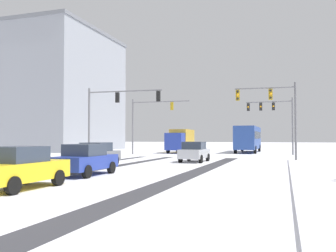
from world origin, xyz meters
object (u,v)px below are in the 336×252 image
Objects in this scene: car_silver_lead at (194,152)px; car_blue_third at (86,159)px; office_building_far_left_block at (44,92)px; traffic_signal_far_right at (273,113)px; box_truck_delivery at (181,140)px; traffic_signal_far_left at (148,116)px; car_grey_second at (97,154)px; car_yellow_cab_fourth at (19,167)px; traffic_signal_near_left at (114,107)px; traffic_signal_near_right at (274,106)px; bus_oncoming at (248,137)px.

car_silver_lead is 1.00× the size of car_blue_third.
office_building_far_left_block is at bearing 145.65° from car_silver_lead.
traffic_signal_far_right reaches higher than box_truck_delivery.
traffic_signal_far_left is 14.17m from car_silver_lead.
car_grey_second and car_yellow_cab_fourth have the same top height.
traffic_signal_near_left is at bearing 110.38° from car_blue_third.
office_building_far_left_block is (-23.77, 3.49, 7.55)m from box_truck_delivery.
traffic_signal_far_right is 16.49m from car_silver_lead.
traffic_signal_near_right is at bearing 58.22° from car_blue_third.
box_truck_delivery is at bearing 96.09° from car_blue_third.
car_yellow_cab_fourth is at bearing -74.52° from traffic_signal_near_left.
car_silver_lead is at bearing -110.90° from traffic_signal_far_right.
car_grey_second is 0.20× the size of office_building_far_left_block.
car_yellow_cab_fourth is at bearing -54.04° from office_building_far_left_block.
traffic_signal_near_right is at bearing 24.74° from car_silver_lead.
traffic_signal_far_left is 14.46m from traffic_signal_far_right.
traffic_signal_near_left reaches higher than car_blue_third.
office_building_far_left_block is (-32.04, -0.27, 7.20)m from bus_oncoming.
box_truck_delivery reaches higher than car_silver_lead.
traffic_signal_far_left is at bearing -137.49° from bus_oncoming.
traffic_signal_far_left is at bearing 126.72° from car_silver_lead.
car_blue_third is 28.76m from box_truck_delivery.
car_silver_lead is 1.00× the size of car_yellow_cab_fourth.
traffic_signal_far_left is at bearing -164.00° from traffic_signal_far_right.
traffic_signal_near_right is at bearing -88.15° from traffic_signal_far_right.
traffic_signal_far_right reaches higher than bus_oncoming.
traffic_signal_far_left is 0.99× the size of traffic_signal_near_left.
office_building_far_left_block is at bearing 138.87° from traffic_signal_near_left.
office_building_far_left_block is (-35.84, 17.51, 4.59)m from traffic_signal_near_right.
bus_oncoming is (-3.41, 5.63, -2.77)m from traffic_signal_far_right.
traffic_signal_near_left is 0.64× the size of bus_oncoming.
car_grey_second is at bearing -80.71° from traffic_signal_far_left.
traffic_signal_near_left is (-13.78, -1.75, 0.09)m from traffic_signal_near_right.
car_silver_lead is at bearing 76.05° from car_blue_third.
office_building_far_left_block reaches higher than bus_oncoming.
office_building_far_left_block is (-26.82, 32.07, 8.37)m from car_blue_third.
traffic_signal_near_right is 13.89m from traffic_signal_near_left.
box_truck_delivery reaches higher than car_blue_third.
car_grey_second is 11.19m from car_yellow_cab_fourth.
office_building_far_left_block reaches higher than car_blue_third.
traffic_signal_far_right is at bearing -58.81° from bus_oncoming.
traffic_signal_far_left reaches higher than box_truck_delivery.
office_building_far_left_block is at bearing 171.40° from traffic_signal_far_right.
traffic_signal_near_right is 0.87× the size of box_truck_delivery.
traffic_signal_near_left is at bearing -133.93° from traffic_signal_far_right.
traffic_signal_far_right is 12.24m from box_truck_delivery.
traffic_signal_near_right is 1.58× the size of car_silver_lead.
bus_oncoming is at bearing 83.62° from car_silver_lead.
car_silver_lead is at bearing -53.28° from traffic_signal_far_left.
office_building_far_left_block reaches higher than car_yellow_cab_fourth.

